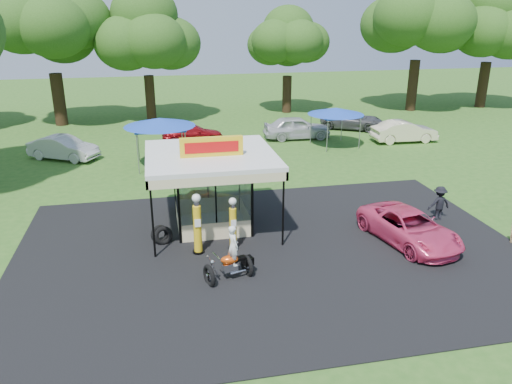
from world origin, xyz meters
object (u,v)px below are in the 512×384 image
gas_pump_left (197,225)px  tent_west (160,123)px  bg_car_a (63,148)px  bg_car_d (353,120)px  pink_sedan (409,227)px  spectator_east_a (439,203)px  bg_car_e (404,131)px  bg_car_b (192,133)px  gas_station_kiosk (211,188)px  kiosk_car (207,199)px  tent_east (336,111)px  bg_car_c (297,128)px  gas_pump_right (233,225)px  motorcycle (232,258)px

gas_pump_left → tent_west: 12.38m
bg_car_a → bg_car_d: bearing=-49.6°
pink_sedan → spectator_east_a: 3.10m
gas_pump_left → bg_car_e: bearing=42.0°
spectator_east_a → bg_car_b: size_ratio=0.37×
spectator_east_a → tent_west: size_ratio=0.38×
bg_car_e → bg_car_a: bearing=90.3°
gas_station_kiosk → pink_sedan: 8.45m
kiosk_car → pink_sedan: pink_sedan is taller
tent_east → bg_car_e: bearing=1.1°
bg_car_e → bg_car_b: bearing=79.4°
spectator_east_a → tent_east: tent_east is taller
pink_sedan → tent_east: tent_east is taller
spectator_east_a → bg_car_d: spectator_east_a is taller
bg_car_c → bg_car_d: size_ratio=0.97×
bg_car_b → pink_sedan: bearing=-156.2°
spectator_east_a → bg_car_c: size_ratio=0.33×
gas_pump_right → bg_car_d: (12.89, 19.38, -0.36)m
pink_sedan → spectator_east_a: size_ratio=2.99×
kiosk_car → gas_station_kiosk: bearing=-180.0°
gas_pump_right → bg_car_b: gas_pump_right is taller
bg_car_e → tent_east: 5.62m
kiosk_car → bg_car_e: (15.46, 9.97, 0.29)m
gas_pump_right → bg_car_e: 20.93m
spectator_east_a → bg_car_e: bearing=-113.5°
bg_car_e → motorcycle: bearing=138.7°
kiosk_car → bg_car_c: 14.89m
bg_car_e → spectator_east_a: bearing=159.7°
motorcycle → bg_car_b: motorcycle is taller
motorcycle → spectator_east_a: size_ratio=1.31×
tent_east → gas_station_kiosk: bearing=-129.9°
motorcycle → bg_car_e: (15.34, 16.90, -0.06)m
gas_pump_right → tent_west: bearing=101.3°
gas_pump_right → spectator_east_a: size_ratio=1.38×
bg_car_d → tent_west: 17.04m
gas_station_kiosk → gas_pump_left: size_ratio=2.15×
tent_west → gas_pump_left: bearing=-85.1°
gas_pump_right → bg_car_c: 18.78m
kiosk_car → bg_car_c: size_ratio=0.57×
spectator_east_a → pink_sedan: bearing=35.5°
kiosk_car → bg_car_c: bearing=-33.0°
gas_pump_right → bg_car_a: 17.24m
gas_station_kiosk → tent_east: 15.75m
motorcycle → bg_car_e: 22.83m
spectator_east_a → bg_car_b: bearing=-61.8°
gas_pump_right → bg_car_d: 23.27m
bg_car_d → bg_car_e: size_ratio=1.09×
gas_pump_left → spectator_east_a: gas_pump_left is taller
bg_car_e → gas_pump_left: bearing=133.0°
bg_car_a → motorcycle: bearing=-125.8°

